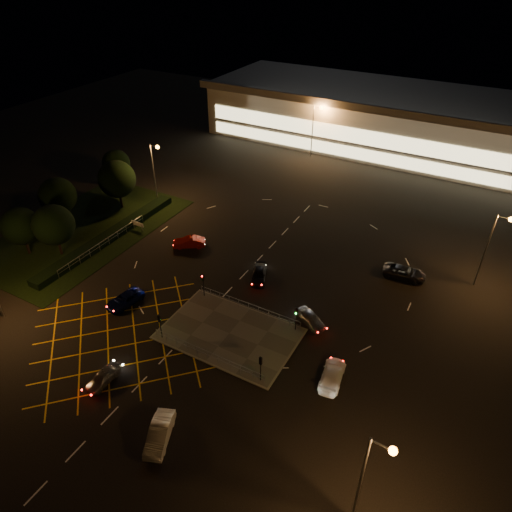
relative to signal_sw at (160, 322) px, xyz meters
The scene contains 26 objects.
ground 7.58m from the signal_sw, 56.28° to the left, with size 180.00×180.00×0.00m, color black.
pedestrian_island 7.57m from the signal_sw, 33.65° to the left, with size 14.00×9.00×0.12m, color #4C4944.
grass_verge 26.93m from the signal_sw, 153.45° to the left, with size 18.00×30.00×0.08m, color black.
hedge 22.55m from the signal_sw, 147.74° to the left, with size 2.00×26.00×1.00m, color black.
supermarket 68.13m from the signal_sw, 86.63° to the left, with size 72.00×26.50×10.50m.
streetlight_se 26.05m from the signal_sw, 18.14° to the right, with size 1.78×0.56×10.03m.
streetlight_nw 31.24m from the signal_sw, 129.19° to the left, with size 1.78×0.56×10.03m.
streetlight_ne 38.75m from the signal_sw, 42.43° to the left, with size 1.78×0.56×10.03m.
streetlight_far_left 54.44m from the signal_sw, 95.88° to the left, with size 1.78×0.56×10.03m.
signal_sw is the anchor object (origin of this frame).
signal_se 12.00m from the signal_sw, ahead, with size 0.28×0.30×3.15m.
signal_nw 7.99m from the signal_sw, 90.00° to the left, with size 0.28×0.30×3.15m.
signal_ne 14.41m from the signal_sw, 33.65° to the left, with size 0.28×0.30×3.15m.
tree_a 26.38m from the signal_sw, behind, with size 5.04×5.04×6.86m.
tree_b 30.55m from the signal_sw, 156.81° to the left, with size 5.40×5.40×7.35m.
tree_c 31.34m from the signal_sw, 140.20° to the left, with size 5.76×5.76×7.84m.
tree_d 39.73m from the signal_sw, 139.09° to the left, with size 4.68×4.68×6.37m.
tree_e 22.92m from the signal_sw, 164.76° to the left, with size 5.40×5.40×7.35m.
car_near_silver 7.70m from the signal_sw, 99.29° to the right, with size 1.53×3.80×1.30m, color #9D9FA4.
car_queue_white 12.30m from the signal_sw, 52.16° to the right, with size 1.62×4.65×1.53m, color silver.
car_left_blue 7.87m from the signal_sw, 162.18° to the left, with size 2.17×4.70×1.31m, color #0C154D.
car_far_dkgrey 14.86m from the signal_sw, 74.06° to the left, with size 1.78×4.39×1.27m, color black.
car_right_silver 16.42m from the signal_sw, 36.92° to the left, with size 1.65×4.11×1.40m, color #B3B4BB.
car_circ_red 17.86m from the signal_sw, 116.41° to the left, with size 1.56×4.46×1.47m, color #99140B.
car_east_grey 30.79m from the signal_sw, 49.46° to the left, with size 2.45×5.31×1.48m, color black.
car_approach_white 18.40m from the signal_sw, 10.91° to the left, with size 2.01×4.94×1.43m, color white.
Camera 1 is at (21.85, -31.94, 35.13)m, focal length 32.00 mm.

